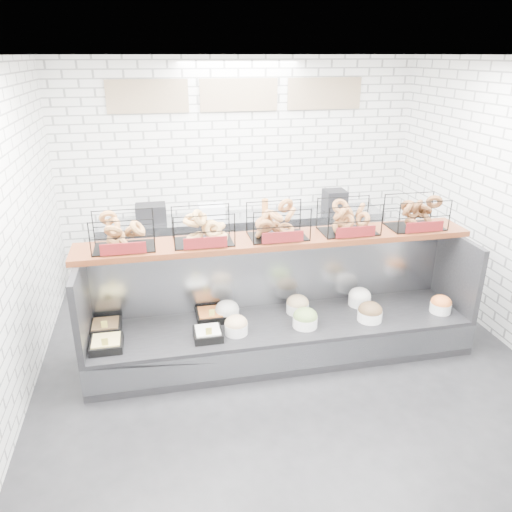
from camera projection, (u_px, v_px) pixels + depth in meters
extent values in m
plane|color=black|center=(288.00, 369.00, 5.14)|extent=(5.50, 5.50, 0.00)
cube|color=white|center=(240.00, 169.00, 7.06)|extent=(5.00, 0.02, 3.00)
cube|color=white|center=(297.00, 55.00, 4.01)|extent=(5.00, 5.50, 0.02)
cube|color=tan|center=(148.00, 96.00, 6.43)|extent=(1.05, 0.03, 0.42)
cube|color=tan|center=(239.00, 95.00, 6.66)|extent=(1.05, 0.03, 0.42)
cube|color=tan|center=(324.00, 94.00, 6.89)|extent=(1.05, 0.03, 0.42)
cube|color=black|center=(281.00, 337.00, 5.33)|extent=(4.00, 0.90, 0.40)
cube|color=#93969B|center=(292.00, 358.00, 4.93)|extent=(4.00, 0.03, 0.28)
cube|color=#93969B|center=(273.00, 271.00, 5.48)|extent=(4.00, 0.08, 0.80)
cube|color=black|center=(81.00, 305.00, 4.73)|extent=(0.06, 0.90, 0.80)
cube|color=black|center=(456.00, 270.00, 5.48)|extent=(0.06, 0.90, 0.80)
cube|color=black|center=(107.00, 344.00, 4.75)|extent=(0.30, 0.30, 0.08)
cube|color=#E9D077|center=(106.00, 341.00, 4.74)|extent=(0.26, 0.26, 0.04)
cube|color=gold|center=(105.00, 342.00, 4.62)|extent=(0.06, 0.01, 0.08)
cube|color=black|center=(106.00, 327.00, 5.05)|extent=(0.30, 0.30, 0.08)
cube|color=brown|center=(106.00, 324.00, 5.04)|extent=(0.25, 0.25, 0.04)
cube|color=gold|center=(104.00, 325.00, 4.92)|extent=(0.06, 0.01, 0.08)
cube|color=black|center=(208.00, 334.00, 4.92)|extent=(0.28, 0.28, 0.08)
cube|color=white|center=(208.00, 331.00, 4.91)|extent=(0.24, 0.24, 0.04)
cube|color=gold|center=(209.00, 331.00, 4.80)|extent=(0.06, 0.01, 0.08)
cube|color=black|center=(211.00, 316.00, 5.27)|extent=(0.30, 0.30, 0.08)
cube|color=orange|center=(211.00, 313.00, 5.26)|extent=(0.26, 0.26, 0.04)
cube|color=gold|center=(212.00, 313.00, 5.14)|extent=(0.06, 0.01, 0.08)
cylinder|color=white|center=(236.00, 328.00, 5.00)|extent=(0.23, 0.23, 0.11)
ellipsoid|color=tan|center=(236.00, 323.00, 4.98)|extent=(0.23, 0.23, 0.16)
cylinder|color=white|center=(227.00, 314.00, 5.28)|extent=(0.25, 0.25, 0.11)
ellipsoid|color=silver|center=(227.00, 309.00, 5.26)|extent=(0.25, 0.25, 0.17)
cylinder|color=white|center=(305.00, 321.00, 5.13)|extent=(0.26, 0.26, 0.11)
ellipsoid|color=olive|center=(305.00, 316.00, 5.11)|extent=(0.25, 0.25, 0.18)
cylinder|color=white|center=(297.00, 307.00, 5.41)|extent=(0.25, 0.25, 0.11)
ellipsoid|color=tan|center=(298.00, 303.00, 5.39)|extent=(0.24, 0.24, 0.17)
cylinder|color=white|center=(370.00, 315.00, 5.25)|extent=(0.26, 0.26, 0.11)
ellipsoid|color=brown|center=(370.00, 310.00, 5.23)|extent=(0.26, 0.26, 0.18)
cylinder|color=white|center=(359.00, 300.00, 5.57)|extent=(0.25, 0.25, 0.11)
ellipsoid|color=white|center=(360.00, 295.00, 5.55)|extent=(0.24, 0.24, 0.17)
cylinder|color=white|center=(440.00, 307.00, 5.42)|extent=(0.23, 0.23, 0.11)
ellipsoid|color=orange|center=(441.00, 302.00, 5.39)|extent=(0.22, 0.22, 0.15)
cube|color=#4C2010|center=(278.00, 240.00, 5.14)|extent=(4.10, 0.50, 0.06)
cube|color=black|center=(123.00, 232.00, 4.78)|extent=(0.60, 0.38, 0.34)
cube|color=#601113|center=(123.00, 249.00, 4.63)|extent=(0.42, 0.02, 0.11)
cube|color=black|center=(203.00, 226.00, 4.92)|extent=(0.60, 0.38, 0.34)
cube|color=#601113|center=(205.00, 243.00, 4.78)|extent=(0.42, 0.02, 0.11)
cube|color=black|center=(278.00, 221.00, 5.07)|extent=(0.60, 0.38, 0.34)
cube|color=#601113|center=(283.00, 237.00, 4.92)|extent=(0.42, 0.02, 0.11)
cube|color=black|center=(349.00, 217.00, 5.21)|extent=(0.60, 0.38, 0.34)
cube|color=#601113|center=(356.00, 232.00, 5.07)|extent=(0.42, 0.02, 0.11)
cube|color=black|center=(416.00, 212.00, 5.36)|extent=(0.60, 0.38, 0.34)
cube|color=#601113|center=(425.00, 227.00, 5.21)|extent=(0.42, 0.02, 0.11)
cube|color=#93969B|center=(244.00, 246.00, 7.17)|extent=(4.00, 0.60, 0.90)
cube|color=black|center=(151.00, 213.00, 6.70)|extent=(0.40, 0.30, 0.24)
cube|color=silver|center=(211.00, 211.00, 6.89)|extent=(0.35, 0.28, 0.18)
cylinder|color=orange|center=(265.00, 207.00, 7.02)|extent=(0.09, 0.09, 0.22)
cube|color=black|center=(335.00, 200.00, 7.18)|extent=(0.30, 0.30, 0.30)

